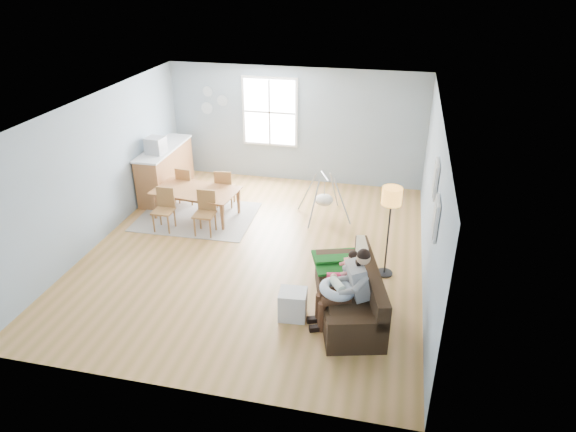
% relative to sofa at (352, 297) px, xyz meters
% --- Properties ---
extents(room, '(8.40, 9.40, 3.90)m').
position_rel_sofa_xyz_m(room, '(-1.92, 1.44, 2.14)').
color(room, '#A3793A').
extents(window, '(1.32, 0.08, 1.62)m').
position_rel_sofa_xyz_m(window, '(-2.52, 4.91, 1.37)').
color(window, white).
rests_on(window, room).
extents(pictures, '(0.05, 1.34, 0.74)m').
position_rel_sofa_xyz_m(pictures, '(1.04, 0.39, 1.57)').
color(pictures, white).
rests_on(pictures, room).
extents(wall_plates, '(0.67, 0.02, 0.66)m').
position_rel_sofa_xyz_m(wall_plates, '(-3.93, 4.91, 1.55)').
color(wall_plates, '#9BADBA').
rests_on(wall_plates, room).
extents(sofa, '(1.30, 2.10, 0.79)m').
position_rel_sofa_xyz_m(sofa, '(0.00, 0.00, 0.00)').
color(sofa, black).
rests_on(sofa, room).
extents(green_throw, '(1.09, 1.00, 0.04)m').
position_rel_sofa_xyz_m(green_throw, '(-0.24, 0.61, 0.22)').
color(green_throw, '#124F17').
rests_on(green_throw, sofa).
extents(beige_pillow, '(0.22, 0.47, 0.45)m').
position_rel_sofa_xyz_m(beige_pillow, '(0.07, 0.55, 0.43)').
color(beige_pillow, tan).
rests_on(beige_pillow, sofa).
extents(father, '(0.94, 0.63, 1.26)m').
position_rel_sofa_xyz_m(father, '(-0.05, -0.30, 0.39)').
color(father, '#959497').
rests_on(father, sofa).
extents(nursing_pillow, '(0.63, 0.62, 0.21)m').
position_rel_sofa_xyz_m(nursing_pillow, '(-0.19, -0.34, 0.34)').
color(nursing_pillow, silver).
rests_on(nursing_pillow, father).
extents(infant, '(0.26, 0.36, 0.13)m').
position_rel_sofa_xyz_m(infant, '(-0.21, -0.31, 0.42)').
color(infant, white).
rests_on(infant, nursing_pillow).
extents(toddler, '(0.51, 0.31, 0.76)m').
position_rel_sofa_xyz_m(toddler, '(-0.12, 0.16, 0.38)').
color(toddler, silver).
rests_on(toddler, sofa).
extents(floor_lamp, '(0.32, 0.32, 1.61)m').
position_rel_sofa_xyz_m(floor_lamp, '(0.44, 1.18, 1.05)').
color(floor_lamp, black).
rests_on(floor_lamp, room).
extents(storage_cube, '(0.44, 0.40, 0.45)m').
position_rel_sofa_xyz_m(storage_cube, '(-0.85, -0.32, -0.05)').
color(storage_cube, silver).
rests_on(storage_cube, room).
extents(rug, '(2.40, 1.85, 0.01)m').
position_rel_sofa_xyz_m(rug, '(-3.50, 2.51, -0.27)').
color(rug, gray).
rests_on(rug, room).
extents(dining_table, '(1.80, 1.13, 0.60)m').
position_rel_sofa_xyz_m(dining_table, '(-3.50, 2.51, 0.02)').
color(dining_table, brown).
rests_on(dining_table, rug).
extents(chair_sw, '(0.39, 0.39, 0.85)m').
position_rel_sofa_xyz_m(chair_sw, '(-3.91, 1.91, 0.19)').
color(chair_sw, brown).
rests_on(chair_sw, rug).
extents(chair_se, '(0.40, 0.40, 0.87)m').
position_rel_sofa_xyz_m(chair_se, '(-3.07, 1.94, 0.21)').
color(chair_se, brown).
rests_on(chair_se, rug).
extents(chair_nw, '(0.41, 0.41, 0.84)m').
position_rel_sofa_xyz_m(chair_nw, '(-3.95, 3.09, 0.19)').
color(chair_nw, brown).
rests_on(chair_nw, rug).
extents(chair_ne, '(0.43, 0.43, 0.86)m').
position_rel_sofa_xyz_m(chair_ne, '(-3.09, 3.11, 0.20)').
color(chair_ne, brown).
rests_on(chair_ne, rug).
extents(counter, '(0.59, 1.97, 1.10)m').
position_rel_sofa_xyz_m(counter, '(-4.62, 3.53, 0.28)').
color(counter, brown).
rests_on(counter, room).
extents(monitor, '(0.40, 0.38, 0.35)m').
position_rel_sofa_xyz_m(monitor, '(-4.60, 3.16, 0.99)').
color(monitor, '#A1A2A6').
rests_on(monitor, counter).
extents(baby_swing, '(1.21, 1.22, 0.93)m').
position_rel_sofa_xyz_m(baby_swing, '(-0.92, 3.07, 0.14)').
color(baby_swing, '#A1A2A6').
rests_on(baby_swing, room).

